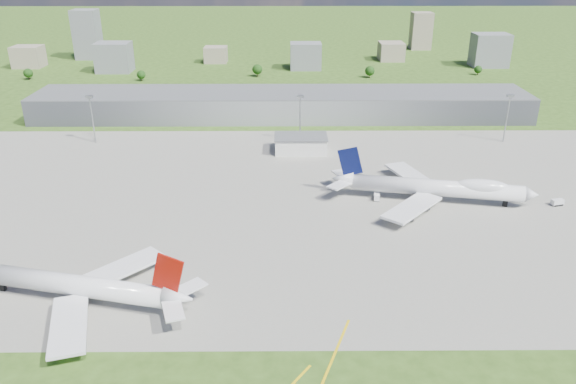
{
  "coord_description": "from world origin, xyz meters",
  "views": [
    {
      "loc": [
        1.57,
        -172.65,
        97.65
      ],
      "look_at": [
        2.97,
        28.14,
        9.0
      ],
      "focal_mm": 35.0,
      "sensor_mm": 36.0,
      "label": 1
    }
  ],
  "objects_px": {
    "tug_yellow": "(127,266)",
    "van_white_far": "(557,203)",
    "van_white_near": "(377,197)",
    "airliner_blue_quad": "(436,188)",
    "airliner_red_twin": "(79,287)"
  },
  "relations": [
    {
      "from": "airliner_blue_quad",
      "to": "tug_yellow",
      "type": "relative_size",
      "value": 20.12
    },
    {
      "from": "airliner_blue_quad",
      "to": "van_white_near",
      "type": "bearing_deg",
      "value": -172.59
    },
    {
      "from": "airliner_red_twin",
      "to": "van_white_far",
      "type": "relative_size",
      "value": 13.63
    },
    {
      "from": "tug_yellow",
      "to": "van_white_far",
      "type": "xyz_separation_m",
      "value": [
        163.22,
        47.82,
        0.33
      ]
    },
    {
      "from": "airliner_blue_quad",
      "to": "tug_yellow",
      "type": "height_order",
      "value": "airliner_blue_quad"
    },
    {
      "from": "airliner_red_twin",
      "to": "airliner_blue_quad",
      "type": "distance_m",
      "value": 142.32
    },
    {
      "from": "van_white_near",
      "to": "airliner_blue_quad",
      "type": "bearing_deg",
      "value": -87.38
    },
    {
      "from": "van_white_near",
      "to": "van_white_far",
      "type": "bearing_deg",
      "value": -88.33
    },
    {
      "from": "tug_yellow",
      "to": "van_white_near",
      "type": "xyz_separation_m",
      "value": [
        90.19,
        53.83,
        0.35
      ]
    },
    {
      "from": "van_white_far",
      "to": "airliner_red_twin",
      "type": "bearing_deg",
      "value": -173.2
    },
    {
      "from": "airliner_blue_quad",
      "to": "tug_yellow",
      "type": "distance_m",
      "value": 125.81
    },
    {
      "from": "airliner_red_twin",
      "to": "van_white_far",
      "type": "xyz_separation_m",
      "value": [
        172.2,
        66.62,
        -4.14
      ]
    },
    {
      "from": "airliner_blue_quad",
      "to": "airliner_red_twin",
      "type": "bearing_deg",
      "value": -138.88
    },
    {
      "from": "van_white_near",
      "to": "van_white_far",
      "type": "relative_size",
      "value": 0.99
    },
    {
      "from": "airliner_red_twin",
      "to": "van_white_far",
      "type": "height_order",
      "value": "airliner_red_twin"
    }
  ]
}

